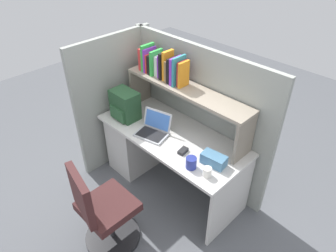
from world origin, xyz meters
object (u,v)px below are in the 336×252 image
at_px(laptop, 154,129).
at_px(office_chair, 103,213).
at_px(backpack, 125,105).
at_px(computer_mouse, 183,151).
at_px(paper_cup, 207,172).
at_px(snack_canister, 191,163).
at_px(tissue_box, 214,160).

xyz_separation_m(laptop, office_chair, (0.21, -0.82, -0.39)).
xyz_separation_m(backpack, computer_mouse, (0.84, 0.01, -0.14)).
xyz_separation_m(paper_cup, snack_canister, (-0.16, -0.02, 0.01)).
distance_m(computer_mouse, office_chair, 0.91).
bearing_deg(computer_mouse, snack_canister, -36.90).
xyz_separation_m(backpack, tissue_box, (1.14, 0.09, -0.10)).
bearing_deg(computer_mouse, office_chair, -112.39).
relative_size(laptop, snack_canister, 3.41).
height_order(laptop, backpack, backpack).
bearing_deg(backpack, laptop, 2.50).
relative_size(paper_cup, snack_canister, 0.79).
bearing_deg(office_chair, snack_canister, -106.65).
xyz_separation_m(snack_canister, office_chair, (-0.38, -0.71, -0.39)).
relative_size(laptop, tissue_box, 1.66).
xyz_separation_m(backpack, paper_cup, (1.19, -0.07, -0.11)).
height_order(tissue_box, office_chair, office_chair).
relative_size(laptop, paper_cup, 4.31).
distance_m(paper_cup, tissue_box, 0.16).
height_order(computer_mouse, office_chair, office_chair).
bearing_deg(paper_cup, laptop, 173.45).
bearing_deg(tissue_box, backpack, 177.30).
bearing_deg(paper_cup, computer_mouse, 167.25).
bearing_deg(tissue_box, laptop, 178.45).
relative_size(paper_cup, office_chair, 0.09).
distance_m(paper_cup, office_chair, 0.99).
relative_size(laptop, computer_mouse, 3.51).
distance_m(laptop, paper_cup, 0.77).
bearing_deg(office_chair, laptop, -63.88).
bearing_deg(laptop, office_chair, -75.50).
bearing_deg(paper_cup, office_chair, -126.69).
distance_m(laptop, computer_mouse, 0.41).
relative_size(backpack, tissue_box, 1.43).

